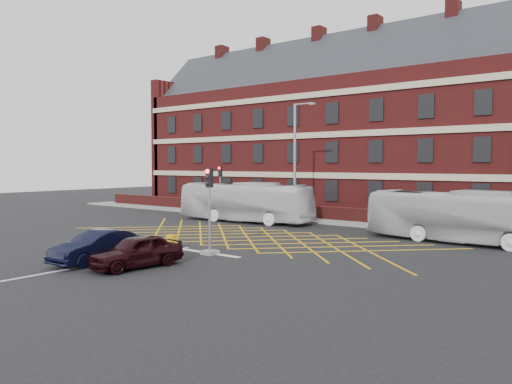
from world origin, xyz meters
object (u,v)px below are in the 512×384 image
Objects in this scene: utility_cabinet at (172,243)px; car_maroon at (136,251)px; traffic_light_far at (220,194)px; traffic_light_near at (210,219)px; bus_left at (245,202)px; street_lamp at (295,183)px; bus_right at (462,217)px; car_navy at (98,246)px; direction_signs at (201,198)px.

car_maroon is at bearing -63.40° from utility_cabinet.
traffic_light_near is at bearing -49.26° from traffic_light_far.
bus_left is 2.67× the size of car_maroon.
car_maroon is at bearing -56.53° from traffic_light_far.
car_maroon is 17.86m from street_lamp.
street_lamp is at bearing -14.31° from traffic_light_far.
traffic_light_far is at bearing 124.93° from utility_cabinet.
car_navy is (-11.44, -15.99, -0.78)m from bus_right.
bus_right is at bearing 52.33° from traffic_light_near.
bus_right reaches higher than car_navy.
traffic_light_near reaches higher than utility_cabinet.
traffic_light_far is 0.48× the size of street_lamp.
bus_right is 1.21× the size of street_lamp.
car_maroon is 0.46× the size of street_lamp.
direction_signs is 20.55m from utility_cabinet.
bus_left is 2.58× the size of traffic_light_far.
car_navy is 23.56m from direction_signs.
bus_left reaches higher than bus_right.
car_navy is 5.41m from traffic_light_near.
bus_left is at bearing -161.58° from street_lamp.
direction_signs is at bearing 62.94° from bus_left.
car_navy is 4.13m from utility_cabinet.
direction_signs is (-24.26, 3.76, -0.12)m from bus_right.
utility_cabinet is at bearing -55.07° from traffic_light_far.
traffic_light_far is at bearing 165.69° from street_lamp.
traffic_light_near reaches higher than car_navy.
traffic_light_far reaches higher than utility_cabinet.
direction_signs is (-15.14, 19.39, 0.67)m from car_maroon.
car_navy is at bearing -86.70° from street_lamp.
car_maroon is at bearing -79.13° from street_lamp.
car_navy reaches higher than utility_cabinet.
traffic_light_far is at bearing 130.55° from car_maroon.
street_lamp is at bearing 89.28° from car_navy.
traffic_light_far is 2.09m from direction_signs.
bus_right is 22.68m from traffic_light_far.
traffic_light_far reaches higher than car_navy.
bus_right is 2.45× the size of car_navy.
bus_left is 14.04m from traffic_light_near.
street_lamp reaches higher than traffic_light_near.
utility_cabinet is (11.28, -16.16, -1.34)m from traffic_light_far.
bus_right reaches higher than car_maroon.
bus_right is at bearing 50.40° from car_navy.
bus_left is at bearing 122.22° from traffic_light_near.
bus_left is at bearing -32.17° from traffic_light_far.
street_lamp is at bearing 105.59° from traffic_light_near.
car_navy is (4.84, -16.47, -0.81)m from bus_left.
direction_signs is (-7.99, 3.27, -0.16)m from bus_left.
direction_signs is at bearing 118.98° from car_navy.
bus_right reaches higher than utility_cabinet.
traffic_light_near is (0.33, 4.24, 1.06)m from car_maroon.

